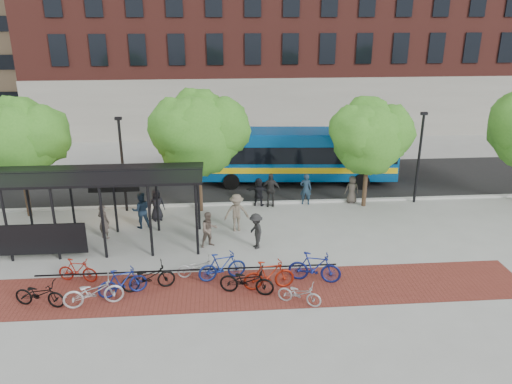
{
  "coord_description": "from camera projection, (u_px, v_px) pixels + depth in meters",
  "views": [
    {
      "loc": [
        -2.02,
        -21.91,
        10.25
      ],
      "look_at": [
        -0.14,
        1.61,
        1.6
      ],
      "focal_mm": 35.0,
      "sensor_mm": 36.0,
      "label": 1
    }
  ],
  "objects": [
    {
      "name": "bike_8",
      "position": [
        247.0,
        281.0,
        18.96
      ],
      "size": [
        2.23,
        1.25,
        1.11
      ],
      "primitive_type": "imported",
      "rotation": [
        0.0,
        0.0,
        1.31
      ],
      "color": "black",
      "rests_on": "ground"
    },
    {
      "name": "pedestrian_3",
      "position": [
        237.0,
        213.0,
        24.28
      ],
      "size": [
        1.28,
        0.81,
        1.89
      ],
      "primitive_type": "imported",
      "rotation": [
        0.0,
        0.0,
        0.09
      ],
      "color": "#635849",
      "rests_on": "ground"
    },
    {
      "name": "bus",
      "position": [
        295.0,
        153.0,
        30.83
      ],
      "size": [
        12.42,
        3.64,
        3.31
      ],
      "rotation": [
        0.0,
        0.0,
        -0.08
      ],
      "color": "#074787",
      "rests_on": "ground"
    },
    {
      "name": "brick_strip",
      "position": [
        222.0,
        290.0,
        19.35
      ],
      "size": [
        24.0,
        3.0,
        0.01
      ],
      "primitive_type": "cube",
      "color": "maroon",
      "rests_on": "ground"
    },
    {
      "name": "bike_10",
      "position": [
        300.0,
        293.0,
        18.32
      ],
      "size": [
        1.75,
        1.23,
        0.87
      ],
      "primitive_type": "imported",
      "rotation": [
        0.0,
        0.0,
        1.14
      ],
      "color": "#9D9EA0",
      "rests_on": "ground"
    },
    {
      "name": "bike_11",
      "position": [
        315.0,
        267.0,
        19.78
      ],
      "size": [
        2.19,
        1.16,
        1.26
      ],
      "primitive_type": "imported",
      "rotation": [
        0.0,
        0.0,
        1.29
      ],
      "color": "navy",
      "rests_on": "ground"
    },
    {
      "name": "curb",
      "position": [
        255.0,
        203.0,
        27.9
      ],
      "size": [
        160.0,
        0.25,
        0.12
      ],
      "primitive_type": "cube",
      "color": "#B7B7B2",
      "rests_on": "ground"
    },
    {
      "name": "bike_7",
      "position": [
        222.0,
        266.0,
        19.94
      ],
      "size": [
        2.04,
        1.03,
        1.18
      ],
      "primitive_type": "imported",
      "rotation": [
        0.0,
        0.0,
        1.82
      ],
      "color": "navy",
      "rests_on": "ground"
    },
    {
      "name": "pedestrian_5",
      "position": [
        259.0,
        192.0,
        27.48
      ],
      "size": [
        1.54,
        0.83,
        1.59
      ],
      "primitive_type": "imported",
      "rotation": [
        0.0,
        0.0,
        2.88
      ],
      "color": "black",
      "rests_on": "ground"
    },
    {
      "name": "pedestrian_9",
      "position": [
        256.0,
        231.0,
        22.53
      ],
      "size": [
        0.89,
        1.21,
        1.67
      ],
      "primitive_type": "imported",
      "rotation": [
        0.0,
        0.0,
        4.99
      ],
      "color": "black",
      "rests_on": "ground"
    },
    {
      "name": "building_brick",
      "position": [
        345.0,
        12.0,
        45.82
      ],
      "size": [
        55.0,
        14.0,
        20.0
      ],
      "primitive_type": "cube",
      "color": "maroon",
      "rests_on": "ground"
    },
    {
      "name": "pedestrian_1",
      "position": [
        104.0,
        222.0,
        23.5
      ],
      "size": [
        0.74,
        0.65,
        1.69
      ],
      "primitive_type": "imported",
      "rotation": [
        0.0,
        0.0,
        2.63
      ],
      "color": "#48403A",
      "rests_on": "ground"
    },
    {
      "name": "pedestrian_0",
      "position": [
        157.0,
        205.0,
        25.55
      ],
      "size": [
        0.95,
        0.79,
        1.67
      ],
      "primitive_type": "imported",
      "rotation": [
        0.0,
        0.0,
        0.37
      ],
      "color": "black",
      "rests_on": "ground"
    },
    {
      "name": "bike_4",
      "position": [
        148.0,
        277.0,
        19.24
      ],
      "size": [
        2.16,
        1.17,
        1.08
      ],
      "primitive_type": "imported",
      "rotation": [
        0.0,
        0.0,
        1.81
      ],
      "color": "black",
      "rests_on": "ground"
    },
    {
      "name": "pedestrian_6",
      "position": [
        352.0,
        189.0,
        27.87
      ],
      "size": [
        0.77,
        0.5,
        1.57
      ],
      "primitive_type": "imported",
      "rotation": [
        0.0,
        0.0,
        3.14
      ],
      "color": "#403A33",
      "rests_on": "ground"
    },
    {
      "name": "pedestrian_2",
      "position": [
        141.0,
        210.0,
        24.65
      ],
      "size": [
        1.02,
        0.87,
        1.84
      ],
      "primitive_type": "imported",
      "rotation": [
        0.0,
        0.0,
        3.36
      ],
      "color": "#1A2A3D",
      "rests_on": "ground"
    },
    {
      "name": "bus_shelter",
      "position": [
        80.0,
        183.0,
        22.09
      ],
      "size": [
        10.6,
        3.07,
        3.6
      ],
      "color": "black",
      "rests_on": "ground"
    },
    {
      "name": "bike_9",
      "position": [
        269.0,
        275.0,
        19.26
      ],
      "size": [
        2.06,
        0.77,
        1.21
      ],
      "primitive_type": "imported",
      "rotation": [
        0.0,
        0.0,
        1.67
      ],
      "color": "maroon",
      "rests_on": "ground"
    },
    {
      "name": "pedestrian_4",
      "position": [
        270.0,
        190.0,
        27.39
      ],
      "size": [
        1.16,
        0.62,
        1.88
      ],
      "primitive_type": "imported",
      "rotation": [
        0.0,
        0.0,
        6.13
      ],
      "color": "#282828",
      "rests_on": "ground"
    },
    {
      "name": "bike_rack_rail",
      "position": [
        189.0,
        280.0,
        20.1
      ],
      "size": [
        12.0,
        0.05,
        0.95
      ],
      "primitive_type": "cube",
      "color": "black",
      "rests_on": "ground"
    },
    {
      "name": "bike_0",
      "position": [
        39.0,
        294.0,
        18.17
      ],
      "size": [
        2.03,
        1.09,
        1.01
      ],
      "primitive_type": "imported",
      "rotation": [
        0.0,
        0.0,
        1.34
      ],
      "color": "black",
      "rests_on": "ground"
    },
    {
      "name": "ground",
      "position": [
        261.0,
        234.0,
        24.18
      ],
      "size": [
        160.0,
        160.0,
        0.0
      ],
      "primitive_type": "plane",
      "color": "#9E9E99",
      "rests_on": "ground"
    },
    {
      "name": "tree_c",
      "position": [
        370.0,
        134.0,
        26.38
      ],
      "size": [
        4.66,
        3.8,
        5.92
      ],
      "color": "#382619",
      "rests_on": "ground"
    },
    {
      "name": "bike_1",
      "position": [
        78.0,
        270.0,
        19.84
      ],
      "size": [
        1.7,
        0.82,
        0.99
      ],
      "primitive_type": "imported",
      "rotation": [
        0.0,
        0.0,
        1.34
      ],
      "color": "maroon",
      "rests_on": "ground"
    },
    {
      "name": "bike_2",
      "position": [
        93.0,
        292.0,
        18.19
      ],
      "size": [
        2.27,
        1.2,
        1.13
      ],
      "primitive_type": "imported",
      "rotation": [
        0.0,
        0.0,
        1.79
      ],
      "color": "#B5B5B8",
      "rests_on": "ground"
    },
    {
      "name": "asphalt_street",
      "position": [
        250.0,
        181.0,
        31.67
      ],
      "size": [
        160.0,
        8.0,
        0.01
      ],
      "primitive_type": "cube",
      "color": "black",
      "rests_on": "ground"
    },
    {
      "name": "tree_b",
      "position": [
        200.0,
        130.0,
        25.56
      ],
      "size": [
        5.15,
        4.2,
        6.47
      ],
      "color": "#382619",
      "rests_on": "ground"
    },
    {
      "name": "tree_a",
      "position": [
        19.0,
        137.0,
        24.97
      ],
      "size": [
        4.9,
        4.0,
        6.18
      ],
      "color": "#382619",
      "rests_on": "ground"
    },
    {
      "name": "bike_3",
      "position": [
        123.0,
        282.0,
        18.85
      ],
      "size": [
        1.93,
        1.12,
        1.12
      ],
      "primitive_type": "imported",
      "rotation": [
        0.0,
        0.0,
        1.91
      ],
      "color": "navy",
      "rests_on": "ground"
    },
    {
      "name": "pedestrian_8",
      "position": [
        209.0,
        230.0,
        22.67
      ],
      "size": [
        1.0,
        0.91,
        1.68
      ],
      "primitive_type": "imported",
      "rotation": [
        0.0,
        0.0,
        0.42
      ],
      "color": "#66574B",
      "rests_on": "ground"
    },
    {
      "name": "lamp_post_left",
      "position": [
        122.0,
        162.0,
        26.08
      ],
      "size": [
        0.35,
        0.2,
        5.12
      ],
      "color": "black",
      "rests_on": "ground"
    },
    {
      "name": "bike_6",
      "position": [
        198.0,
        267.0,
        20.19
      ],
      "size": [
        1.71,
        0.68,
        0.88
      ],
      "primitive_type": "imported",
      "rotation": [
        0.0,
        0.0,
        1.63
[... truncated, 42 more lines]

